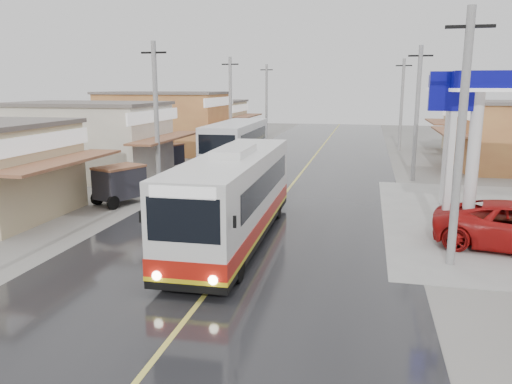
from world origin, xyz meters
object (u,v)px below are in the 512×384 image
tricycle_far (168,155)px  second_bus (236,145)px  cyclist (224,186)px  tricycle_near (119,182)px  tyre_stack (153,191)px  coach_bus (235,196)px

tricycle_far → second_bus: bearing=24.3°
cyclist → tricycle_near: size_ratio=0.69×
cyclist → tyre_stack: 3.98m
second_bus → tricycle_near: second_bus is taller
tyre_stack → tricycle_far: bearing=106.8°
tricycle_near → tyre_stack: bearing=96.6°
cyclist → tricycle_far: 10.30m
coach_bus → tricycle_far: size_ratio=4.47×
tricycle_near → tricycle_far: (-1.77, 10.43, -0.09)m
tricycle_near → tricycle_far: bearing=121.8°
tricycle_near → second_bus: bearing=97.6°
coach_bus → tricycle_far: 17.35m
coach_bus → tyre_stack: coach_bus is taller
coach_bus → cyclist: (-2.44, 6.85, -1.04)m
second_bus → tricycle_far: (-4.69, -0.82, -0.74)m
coach_bus → tyre_stack: bearing=131.8°
second_bus → tricycle_near: (-2.92, -11.25, -0.65)m
coach_bus → tricycle_near: bearing=146.3°
tricycle_far → cyclist: bearing=-37.3°
coach_bus → second_bus: bearing=103.5°
cyclist → tyre_stack: cyclist is taller
second_bus → tricycle_far: bearing=-171.2°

